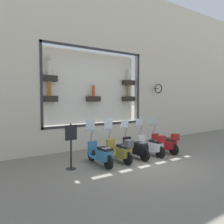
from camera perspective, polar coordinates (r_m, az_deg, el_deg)
ground_plane at (r=8.99m, az=7.21°, el=-13.09°), size 120.00×120.00×0.00m
building_facade at (r=11.73m, az=-4.60°, el=12.85°), size 1.21×36.00×8.79m
scooter_red_0 at (r=10.69m, az=13.86°, el=-7.88°), size 1.80×0.61×1.60m
scooter_white_1 at (r=10.06m, az=10.43°, el=-8.53°), size 1.80×0.60×1.61m
scooter_black_2 at (r=9.53m, az=6.31°, el=-9.42°), size 1.81×0.60×1.58m
scooter_olive_3 at (r=8.94m, az=2.15°, el=-9.97°), size 1.80×0.60×1.71m
scooter_teal_4 at (r=8.52m, az=-3.00°, el=-10.88°), size 1.81×0.60×1.72m
shop_sign_post at (r=8.12m, az=-10.65°, el=-8.39°), size 0.36×0.45×1.67m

